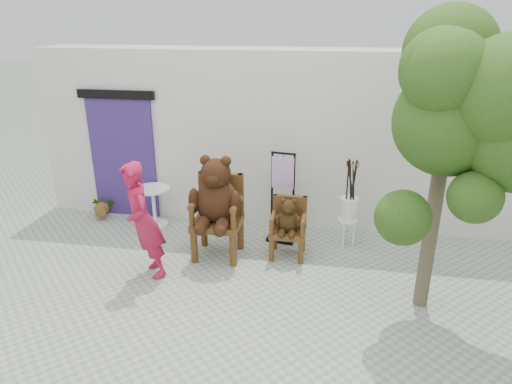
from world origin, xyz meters
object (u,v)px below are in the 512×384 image
tree (474,105)px  person (143,221)px  stool_bucket (349,208)px  chair_small (288,222)px  chair_big (217,201)px  display_stand (282,207)px  cafe_table (154,202)px

tree → person: bearing=175.8°
stool_bucket → tree: (1.12, -1.74, 2.00)m
chair_small → stool_bucket: size_ratio=0.66×
chair_small → tree: tree is taller
chair_big → stool_bucket: 2.12m
person → tree: (3.95, -0.29, 1.78)m
person → display_stand: person is taller
person → stool_bucket: bearing=80.0°
tree → display_stand: bearing=141.4°
cafe_table → stool_bucket: bearing=-3.0°
cafe_table → display_stand: 2.31m
person → stool_bucket: (2.84, 1.46, -0.21)m
chair_big → chair_small: (1.07, 0.17, -0.33)m
chair_small → stool_bucket: (0.91, 0.52, 0.07)m
person → display_stand: 2.31m
stool_bucket → chair_big: bearing=-160.8°
person → cafe_table: 1.77m
chair_big → cafe_table: bearing=148.0°
display_stand → chair_small: bearing=-64.8°
person → display_stand: size_ratio=1.13×
chair_big → person: (-0.85, -0.77, -0.05)m
chair_small → person: 2.16m
chair_small → display_stand: bearing=106.6°
chair_small → cafe_table: 2.56m
person → display_stand: (1.77, 1.45, -0.27)m
person → tree: size_ratio=0.47×
display_stand → cafe_table: bearing=-175.8°
stool_bucket → chair_small: bearing=-150.2°
display_stand → stool_bucket: 1.07m
tree → chair_big: bearing=161.2°
stool_bucket → display_stand: bearing=-179.9°
cafe_table → stool_bucket: stool_bucket is taller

